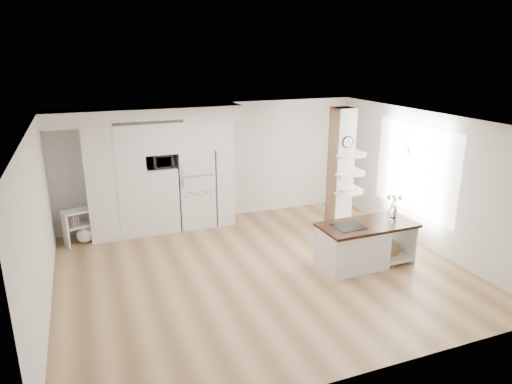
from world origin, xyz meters
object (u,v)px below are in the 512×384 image
(refrigerator, at_px, (195,188))
(kitchen_island, at_px, (357,244))
(bookshelf, at_px, (82,229))
(floor_plant_a, at_px, (378,242))

(refrigerator, xyz_separation_m, kitchen_island, (2.24, -3.12, -0.45))
(bookshelf, bearing_deg, refrigerator, -15.03)
(kitchen_island, distance_m, floor_plant_a, 0.74)
(kitchen_island, distance_m, bookshelf, 5.54)
(bookshelf, height_order, floor_plant_a, bookshelf)
(refrigerator, bearing_deg, floor_plant_a, -44.34)
(refrigerator, distance_m, kitchen_island, 3.87)
(refrigerator, bearing_deg, kitchen_island, -54.23)
(refrigerator, height_order, floor_plant_a, refrigerator)
(kitchen_island, xyz_separation_m, bookshelf, (-4.69, 2.94, -0.11))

